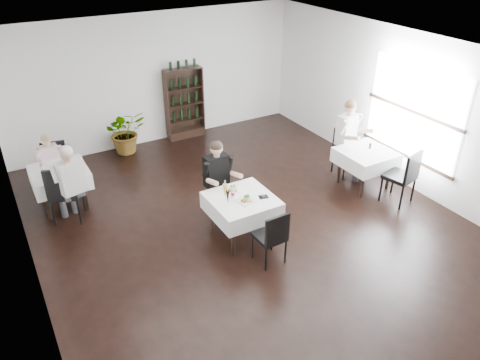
{
  "coord_description": "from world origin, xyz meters",
  "views": [
    {
      "loc": [
        -3.55,
        -5.63,
        4.75
      ],
      "look_at": [
        -0.22,
        0.2,
        0.98
      ],
      "focal_mm": 35.0,
      "sensor_mm": 36.0,
      "label": 1
    }
  ],
  "objects_px": {
    "main_table": "(242,206)",
    "potted_tree": "(126,131)",
    "wine_shelf": "(184,104)",
    "diner_main": "(219,176)"
  },
  "relations": [
    {
      "from": "main_table",
      "to": "potted_tree",
      "type": "distance_m",
      "value": 4.25
    },
    {
      "from": "wine_shelf",
      "to": "diner_main",
      "type": "relative_size",
      "value": 1.17
    },
    {
      "from": "wine_shelf",
      "to": "diner_main",
      "type": "bearing_deg",
      "value": -104.73
    },
    {
      "from": "wine_shelf",
      "to": "main_table",
      "type": "distance_m",
      "value": 4.41
    },
    {
      "from": "diner_main",
      "to": "wine_shelf",
      "type": "bearing_deg",
      "value": 75.27
    },
    {
      "from": "main_table",
      "to": "diner_main",
      "type": "distance_m",
      "value": 0.73
    },
    {
      "from": "potted_tree",
      "to": "diner_main",
      "type": "xyz_separation_m",
      "value": [
        0.58,
        -3.51,
        0.36
      ]
    },
    {
      "from": "wine_shelf",
      "to": "potted_tree",
      "type": "bearing_deg",
      "value": -175.74
    },
    {
      "from": "main_table",
      "to": "diner_main",
      "type": "relative_size",
      "value": 0.69
    },
    {
      "from": "diner_main",
      "to": "potted_tree",
      "type": "bearing_deg",
      "value": 99.41
    }
  ]
}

